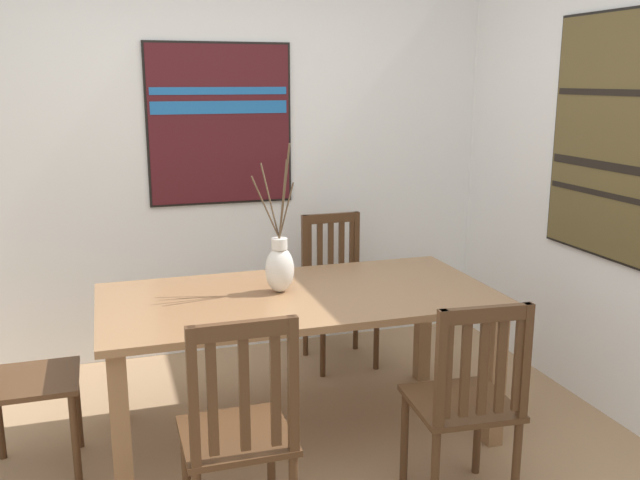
{
  "coord_description": "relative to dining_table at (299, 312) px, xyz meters",
  "views": [
    {
      "loc": [
        -0.77,
        -2.68,
        1.81
      ],
      "look_at": [
        0.24,
        0.5,
        1.03
      ],
      "focal_mm": 38.85,
      "sensor_mm": 36.0,
      "label": 1
    }
  ],
  "objects": [
    {
      "name": "wall_back",
      "position": [
        -0.13,
        1.34,
        0.69
      ],
      "size": [
        6.4,
        0.12,
        2.7
      ],
      "primitive_type": "cube",
      "color": "white",
      "rests_on": "ground_plane"
    },
    {
      "name": "dining_table",
      "position": [
        0.0,
        0.0,
        0.0
      ],
      "size": [
        1.96,
        0.98,
        0.76
      ],
      "color": "#8E6642",
      "rests_on": "ground_plane"
    },
    {
      "name": "centerpiece_vase",
      "position": [
        -0.08,
        0.06,
        0.24
      ],
      "size": [
        0.22,
        0.16,
        0.75
      ],
      "color": "silver",
      "rests_on": "dining_table"
    },
    {
      "name": "chair_0",
      "position": [
        -1.34,
        0.0,
        -0.15
      ],
      "size": [
        0.42,
        0.42,
        0.98
      ],
      "color": "#4C301C",
      "rests_on": "ground_plane"
    },
    {
      "name": "chair_1",
      "position": [
        -0.47,
        -0.84,
        -0.15
      ],
      "size": [
        0.42,
        0.42,
        0.99
      ],
      "color": "#4C301C",
      "rests_on": "ground_plane"
    },
    {
      "name": "chair_2",
      "position": [
        0.5,
        0.87,
        -0.15
      ],
      "size": [
        0.43,
        0.43,
        0.96
      ],
      "color": "#4C301C",
      "rests_on": "ground_plane"
    },
    {
      "name": "chair_3",
      "position": [
        0.49,
        -0.86,
        -0.15
      ],
      "size": [
        0.45,
        0.45,
        0.96
      ],
      "color": "#4C301C",
      "rests_on": "ground_plane"
    },
    {
      "name": "painting_on_back_wall",
      "position": [
        -0.16,
        1.27,
        0.87
      ],
      "size": [
        0.93,
        0.05,
        1.03
      ],
      "color": "black"
    },
    {
      "name": "painting_on_side_wall",
      "position": [
        1.66,
        -0.12,
        0.85
      ],
      "size": [
        0.05,
        0.82,
        1.29
      ],
      "color": "black"
    }
  ]
}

